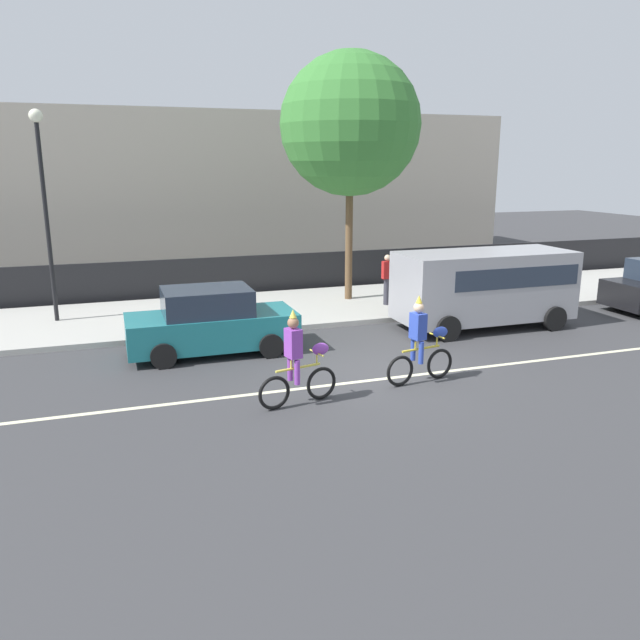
{
  "coord_description": "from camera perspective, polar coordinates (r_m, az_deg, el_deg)",
  "views": [
    {
      "loc": [
        -5.65,
        -12.27,
        4.57
      ],
      "look_at": [
        -1.05,
        1.2,
        1.0
      ],
      "focal_mm": 35.0,
      "sensor_mm": 36.0,
      "label": 1
    }
  ],
  "objects": [
    {
      "name": "parked_van_grey",
      "position": [
        18.36,
        14.97,
        3.28
      ],
      "size": [
        5.0,
        2.22,
        2.18
      ],
      "color": "#99999E",
      "rests_on": "ground"
    },
    {
      "name": "parade_cyclist_cobalt",
      "position": [
        13.44,
        9.28,
        -2.22
      ],
      "size": [
        1.71,
        0.53,
        1.92
      ],
      "color": "black",
      "rests_on": "ground"
    },
    {
      "name": "parked_car_teal",
      "position": [
        15.56,
        -9.96,
        -0.23
      ],
      "size": [
        4.1,
        1.92,
        1.64
      ],
      "color": "#1E727A",
      "rests_on": "ground"
    },
    {
      "name": "street_lamp_post",
      "position": [
        19.18,
        -24.0,
        11.16
      ],
      "size": [
        0.36,
        0.36,
        5.86
      ],
      "color": "black",
      "rests_on": "sidewalk_curb"
    },
    {
      "name": "road_centre_line",
      "position": [
        13.83,
        6.44,
        -5.29
      ],
      "size": [
        36.0,
        0.14,
        0.01
      ],
      "primitive_type": "cube",
      "color": "beige",
      "rests_on": "ground"
    },
    {
      "name": "pedestrian_onlooker",
      "position": [
        20.13,
        6.14,
        3.82
      ],
      "size": [
        0.32,
        0.2,
        1.62
      ],
      "color": "#33333D",
      "rests_on": "sidewalk_curb"
    },
    {
      "name": "fence_line",
      "position": [
        22.72,
        -4.17,
        4.24
      ],
      "size": [
        40.0,
        0.08,
        1.4
      ],
      "primitive_type": "cube",
      "color": "black",
      "rests_on": "ground"
    },
    {
      "name": "building_backdrop",
      "position": [
        30.55,
        -11.62,
        11.56
      ],
      "size": [
        28.0,
        8.0,
        6.75
      ],
      "primitive_type": "cube",
      "color": "#B2A899",
      "rests_on": "ground"
    },
    {
      "name": "ground_plane",
      "position": [
        14.26,
        5.59,
        -4.68
      ],
      "size": [
        80.0,
        80.0,
        0.0
      ],
      "primitive_type": "plane",
      "color": "#38383A"
    },
    {
      "name": "parade_cyclist_purple",
      "position": [
        12.05,
        -1.96,
        -3.96
      ],
      "size": [
        1.7,
        0.56,
        1.92
      ],
      "color": "black",
      "rests_on": "ground"
    },
    {
      "name": "street_tree_near_lamp",
      "position": [
        20.67,
        2.78,
        17.4
      ],
      "size": [
        4.47,
        4.47,
        7.86
      ],
      "color": "brown",
      "rests_on": "sidewalk_curb"
    },
    {
      "name": "sidewalk_curb",
      "position": [
        20.11,
        -2.03,
        1.16
      ],
      "size": [
        60.0,
        5.0,
        0.15
      ],
      "primitive_type": "cube",
      "color": "#ADAAA3",
      "rests_on": "ground"
    }
  ]
}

